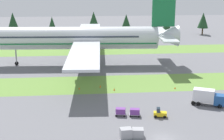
% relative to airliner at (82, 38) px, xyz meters
% --- Properties ---
extents(ground_plane, '(400.00, 400.00, 0.00)m').
position_rel_airliner_xyz_m(ground_plane, '(13.29, -54.22, -8.76)').
color(ground_plane, slate).
extents(grass_strip_near, '(320.00, 15.66, 0.01)m').
position_rel_airliner_xyz_m(grass_strip_near, '(13.29, -21.57, -8.76)').
color(grass_strip_near, olive).
rests_on(grass_strip_near, ground).
extents(grass_strip_far, '(320.00, 15.66, 0.01)m').
position_rel_airliner_xyz_m(grass_strip_far, '(13.29, 21.75, -8.76)').
color(grass_strip_far, olive).
rests_on(grass_strip_far, ground).
extents(airliner, '(61.11, 75.50, 24.41)m').
position_rel_airliner_xyz_m(airliner, '(0.00, 0.00, 0.00)').
color(airliner, silver).
rests_on(airliner, ground).
extents(baggage_tug, '(2.80, 1.78, 1.97)m').
position_rel_airliner_xyz_m(baggage_tug, '(14.92, -44.82, -7.94)').
color(baggage_tug, yellow).
rests_on(baggage_tug, ground).
extents(cargo_dolly_lead, '(2.45, 1.90, 1.55)m').
position_rel_airliner_xyz_m(cargo_dolly_lead, '(9.99, -43.85, -7.84)').
color(cargo_dolly_lead, '#A3A3A8').
rests_on(cargo_dolly_lead, ground).
extents(cargo_dolly_second, '(2.45, 1.90, 1.55)m').
position_rel_airliner_xyz_m(cargo_dolly_second, '(7.14, -43.29, -7.84)').
color(cargo_dolly_second, '#A3A3A8').
rests_on(cargo_dolly_second, ground).
extents(catering_truck, '(7.26, 5.10, 3.58)m').
position_rel_airliner_xyz_m(catering_truck, '(26.94, -39.28, -6.81)').
color(catering_truck, '#1E4C8E').
rests_on(catering_truck, ground).
extents(uld_container_0, '(2.13, 1.77, 1.74)m').
position_rel_airliner_xyz_m(uld_container_0, '(6.89, -53.30, -7.89)').
color(uld_container_0, '#A3A3A8').
rests_on(uld_container_0, ground).
extents(uld_container_1, '(2.18, 1.83, 1.52)m').
position_rel_airliner_xyz_m(uld_container_1, '(9.04, -53.14, -8.00)').
color(uld_container_1, '#A3A3A8').
rests_on(uld_container_1, ground).
extents(taxiway_marker_0, '(0.44, 0.44, 0.56)m').
position_rel_airliner_xyz_m(taxiway_marker_0, '(22.96, -27.33, -8.48)').
color(taxiway_marker_0, orange).
rests_on(taxiway_marker_0, ground).
extents(taxiway_marker_1, '(0.44, 0.44, 0.48)m').
position_rel_airliner_xyz_m(taxiway_marker_1, '(-1.26, -25.36, -8.52)').
color(taxiway_marker_1, orange).
rests_on(taxiway_marker_1, ground).
extents(taxiway_marker_2, '(0.44, 0.44, 0.62)m').
position_rel_airliner_xyz_m(taxiway_marker_2, '(4.17, -24.37, -8.45)').
color(taxiway_marker_2, orange).
rests_on(taxiway_marker_2, ground).
extents(taxiway_marker_3, '(0.44, 0.44, 0.62)m').
position_rel_airliner_xyz_m(taxiway_marker_3, '(7.46, -27.25, -8.45)').
color(taxiway_marker_3, orange).
rests_on(taxiway_marker_3, ground).
extents(distant_tree_line, '(172.05, 8.75, 11.96)m').
position_rel_airliner_xyz_m(distant_tree_line, '(13.05, 53.70, -1.73)').
color(distant_tree_line, '#4C3823').
rests_on(distant_tree_line, ground).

